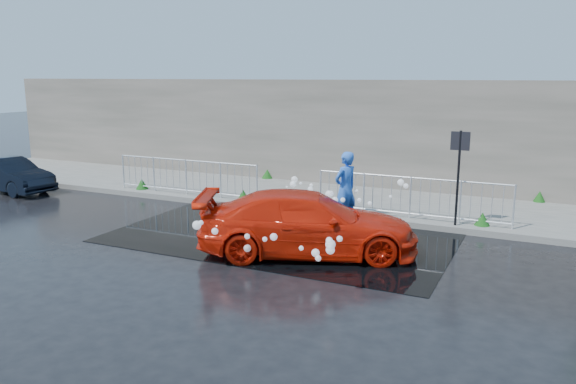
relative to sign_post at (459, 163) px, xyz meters
name	(u,v)px	position (x,y,z in m)	size (l,w,h in m)	color
ground	(245,243)	(-4.20, -3.10, -1.72)	(90.00, 90.00, 0.00)	black
pavement	(325,198)	(-4.20, 1.90, -1.65)	(30.00, 4.00, 0.15)	#5C5B57
curb	(299,212)	(-4.20, -0.10, -1.64)	(30.00, 0.25, 0.16)	#5C5B57
retaining_wall	(350,133)	(-4.20, 4.10, 0.18)	(30.00, 0.60, 3.50)	#545047
puddle	(284,235)	(-3.70, -2.10, -1.72)	(8.00, 5.00, 0.01)	black
sign_post	(459,163)	(0.00, 0.00, 0.00)	(0.45, 0.06, 2.50)	black
railing_left	(186,176)	(-8.20, 0.25, -0.99)	(5.05, 0.05, 1.10)	silver
railing_right	(410,196)	(-1.20, 0.25, -0.99)	(5.05, 0.05, 1.10)	silver
weeds	(317,193)	(-4.26, 1.33, -1.40)	(12.17, 3.93, 0.43)	#124413
water_spray	(314,213)	(-2.76, -2.45, -0.99)	(3.35, 5.45, 1.05)	white
red_car	(308,224)	(-2.60, -3.20, -1.05)	(1.90, 4.68, 1.36)	red
dark_car	(10,175)	(-14.11, -1.36, -1.16)	(1.19, 3.40, 1.12)	black
person	(345,188)	(-2.70, -0.52, -0.77)	(0.69, 0.46, 1.90)	blue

